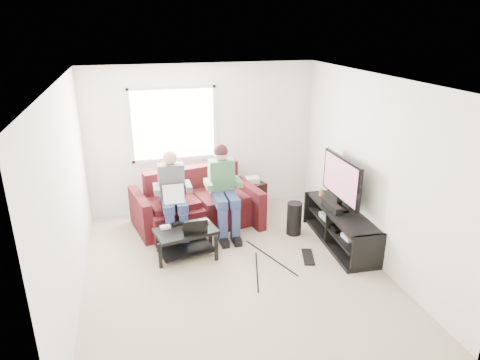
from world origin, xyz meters
name	(u,v)px	position (x,y,z in m)	size (l,w,h in m)	color
floor	(234,271)	(0.00, 0.00, 0.00)	(4.50, 4.50, 0.00)	tan
ceiling	(233,80)	(0.00, 0.00, 2.60)	(4.50, 4.50, 0.00)	white
wall_back	(203,139)	(0.00, 2.25, 1.30)	(4.50, 4.50, 0.00)	white
wall_front	(301,279)	(0.00, -2.25, 1.30)	(4.50, 4.50, 0.00)	white
wall_left	(68,199)	(-2.00, 0.00, 1.30)	(4.50, 4.50, 0.00)	white
wall_right	(373,170)	(2.00, 0.00, 1.30)	(4.50, 4.50, 0.00)	white
window	(174,124)	(-0.50, 2.23, 1.60)	(1.48, 0.04, 1.28)	white
sofa	(196,206)	(-0.27, 1.55, 0.34)	(2.16, 1.27, 0.93)	#3F0F11
person_left	(173,193)	(-0.67, 1.18, 0.77)	(0.40, 0.71, 1.39)	navy
person_right	(223,184)	(0.13, 1.20, 0.83)	(0.40, 0.71, 1.43)	navy
laptop_silver	(174,198)	(-0.67, 1.02, 0.76)	(0.32, 0.22, 0.24)	silver
coffee_table	(186,237)	(-0.58, 0.57, 0.31)	(0.94, 0.69, 0.43)	black
laptop_black	(195,224)	(-0.46, 0.49, 0.55)	(0.34, 0.24, 0.24)	black
controller_a	(165,227)	(-0.86, 0.69, 0.45)	(0.14, 0.09, 0.04)	silver
controller_b	(177,224)	(-0.68, 0.75, 0.45)	(0.14, 0.09, 0.04)	black
controller_c	(204,222)	(-0.28, 0.72, 0.45)	(0.14, 0.09, 0.04)	gray
tv_stand	(340,229)	(1.77, 0.34, 0.25)	(0.60, 1.70, 0.56)	black
tv	(341,180)	(1.77, 0.44, 1.02)	(0.12, 1.10, 0.81)	black
soundbar	(332,206)	(1.65, 0.44, 0.61)	(0.12, 0.50, 0.10)	black
drink_cup	(321,192)	(1.72, 0.97, 0.62)	(0.08, 0.08, 0.12)	#A77C48
console_white	(354,236)	(1.77, -0.06, 0.32)	(0.30, 0.22, 0.06)	silver
console_grey	(332,216)	(1.77, 0.64, 0.33)	(0.34, 0.26, 0.08)	gray
console_black	(342,226)	(1.77, 0.29, 0.33)	(0.38, 0.30, 0.07)	black
subwoofer	(294,218)	(1.20, 0.83, 0.27)	(0.24, 0.24, 0.54)	black
keyboard_floor	(308,257)	(1.13, 0.06, 0.01)	(0.15, 0.45, 0.02)	black
end_table	(252,197)	(0.78, 1.81, 0.30)	(0.38, 0.38, 0.67)	black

